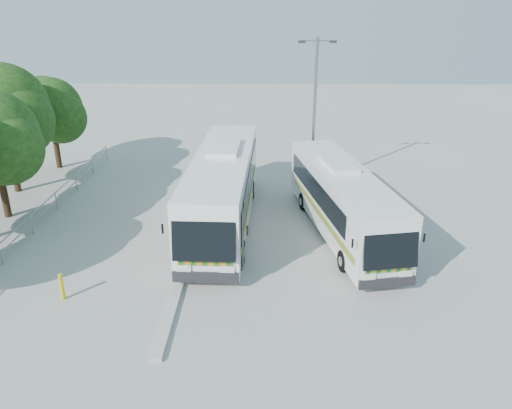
{
  "coord_description": "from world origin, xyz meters",
  "views": [
    {
      "loc": [
        1.02,
        -18.29,
        10.31
      ],
      "look_at": [
        0.64,
        2.92,
        1.64
      ],
      "focal_mm": 35.0,
      "sensor_mm": 36.0,
      "label": 1
    }
  ],
  "objects_px": {
    "tree_far_e": "(52,109)",
    "coach_adjacent": "(342,200)",
    "coach_main": "(223,187)",
    "bollard": "(62,287)",
    "tree_far_d": "(4,109)",
    "lamppost": "(315,107)"
  },
  "relations": [
    {
      "from": "coach_main",
      "to": "coach_adjacent",
      "type": "xyz_separation_m",
      "value": [
        5.67,
        -1.0,
        -0.23
      ]
    },
    {
      "from": "coach_adjacent",
      "to": "lamppost",
      "type": "bearing_deg",
      "value": 86.63
    },
    {
      "from": "bollard",
      "to": "tree_far_d",
      "type": "bearing_deg",
      "value": 121.22
    },
    {
      "from": "bollard",
      "to": "tree_far_e",
      "type": "bearing_deg",
      "value": 111.34
    },
    {
      "from": "tree_far_e",
      "to": "coach_adjacent",
      "type": "bearing_deg",
      "value": -29.71
    },
    {
      "from": "tree_far_e",
      "to": "coach_main",
      "type": "relative_size",
      "value": 0.46
    },
    {
      "from": "tree_far_d",
      "to": "coach_main",
      "type": "bearing_deg",
      "value": -19.55
    },
    {
      "from": "tree_far_e",
      "to": "lamppost",
      "type": "bearing_deg",
      "value": -10.91
    },
    {
      "from": "tree_far_d",
      "to": "coach_main",
      "type": "relative_size",
      "value": 0.57
    },
    {
      "from": "coach_main",
      "to": "bollard",
      "type": "relative_size",
      "value": 12.03
    },
    {
      "from": "coach_adjacent",
      "to": "lamppost",
      "type": "height_order",
      "value": "lamppost"
    },
    {
      "from": "tree_far_e",
      "to": "coach_main",
      "type": "bearing_deg",
      "value": -37.35
    },
    {
      "from": "coach_adjacent",
      "to": "bollard",
      "type": "xyz_separation_m",
      "value": [
        -11.12,
        -5.96,
        -1.17
      ]
    },
    {
      "from": "coach_adjacent",
      "to": "bollard",
      "type": "distance_m",
      "value": 12.67
    },
    {
      "from": "coach_main",
      "to": "tree_far_e",
      "type": "bearing_deg",
      "value": 144.45
    },
    {
      "from": "coach_main",
      "to": "lamppost",
      "type": "distance_m",
      "value": 7.98
    },
    {
      "from": "tree_far_e",
      "to": "coach_adjacent",
      "type": "distance_m",
      "value": 20.04
    },
    {
      "from": "coach_main",
      "to": "coach_adjacent",
      "type": "distance_m",
      "value": 5.77
    },
    {
      "from": "coach_main",
      "to": "lamppost",
      "type": "bearing_deg",
      "value": 51.35
    },
    {
      "from": "coach_adjacent",
      "to": "bollard",
      "type": "bearing_deg",
      "value": -162.19
    },
    {
      "from": "tree_far_d",
      "to": "bollard",
      "type": "distance_m",
      "value": 13.92
    },
    {
      "from": "coach_main",
      "to": "bollard",
      "type": "xyz_separation_m",
      "value": [
        -5.44,
        -6.96,
        -1.4
      ]
    }
  ]
}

